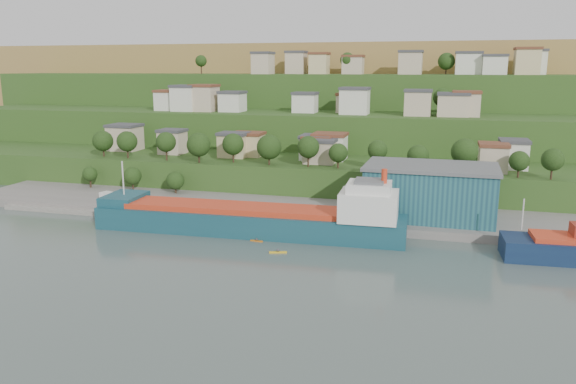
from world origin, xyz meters
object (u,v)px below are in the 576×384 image
(warehouse, at_px, (430,191))
(caravan, at_px, (111,198))
(kayak_orange, at_px, (257,240))
(cargo_ship_near, at_px, (258,221))

(warehouse, height_order, caravan, warehouse)
(caravan, bearing_deg, kayak_orange, -3.96)
(cargo_ship_near, bearing_deg, caravan, 162.94)
(cargo_ship_near, xyz_separation_m, warehouse, (37.87, 17.86, 5.47))
(caravan, relative_size, kayak_orange, 2.23)
(warehouse, xyz_separation_m, kayak_orange, (-36.17, -23.73, -8.22))
(kayak_orange, bearing_deg, warehouse, 39.48)
(kayak_orange, bearing_deg, cargo_ship_near, 112.34)
(warehouse, relative_size, caravan, 4.79)
(warehouse, bearing_deg, cargo_ship_near, -153.22)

